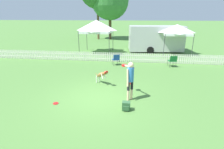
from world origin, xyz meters
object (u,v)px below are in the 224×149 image
at_px(folding_chair_blue_left, 116,59).
at_px(folding_chair_center, 173,60).
at_px(canopy_tent_main, 97,26).
at_px(backpack_on_grass, 126,106).
at_px(tree_right_grove, 110,1).
at_px(canopy_tent_secondary, 177,30).
at_px(handler_person, 130,76).
at_px(frisbee_near_dog, 129,84).
at_px(leaping_dog, 101,75).
at_px(equipment_trailer, 156,38).
at_px(frisbee_near_handler, 56,103).

distance_m(folding_chair_blue_left, folding_chair_center, 4.06).
relative_size(folding_chair_blue_left, canopy_tent_main, 0.27).
distance_m(backpack_on_grass, folding_chair_blue_left, 6.53).
bearing_deg(folding_chair_blue_left, canopy_tent_main, -83.72).
xyz_separation_m(canopy_tent_main, tree_right_grove, (-0.12, 10.38, 2.94)).
xyz_separation_m(canopy_tent_main, canopy_tent_secondary, (7.46, 0.23, -0.25)).
bearing_deg(tree_right_grove, folding_chair_blue_left, -80.53).
xyz_separation_m(handler_person, frisbee_near_dog, (-0.05, 1.85, -1.07)).
xyz_separation_m(leaping_dog, folding_chair_center, (4.44, 3.91, -0.05)).
relative_size(frisbee_near_dog, equipment_trailer, 0.04).
relative_size(handler_person, canopy_tent_secondary, 0.62).
xyz_separation_m(backpack_on_grass, folding_chair_center, (2.99, 6.47, 0.33)).
distance_m(leaping_dog, canopy_tent_main, 8.67).
xyz_separation_m(frisbee_near_dog, canopy_tent_main, (-3.45, 7.95, 2.53)).
relative_size(frisbee_near_dog, folding_chair_blue_left, 0.27).
relative_size(frisbee_near_dog, folding_chair_center, 0.26).
bearing_deg(frisbee_near_dog, folding_chair_blue_left, 107.16).
distance_m(backpack_on_grass, equipment_trailer, 12.42).
height_order(frisbee_near_handler, frisbee_near_dog, same).
bearing_deg(backpack_on_grass, frisbee_near_handler, 176.96).
bearing_deg(frisbee_near_handler, equipment_trailer, 66.05).
bearing_deg(handler_person, canopy_tent_secondary, 24.61).
relative_size(backpack_on_grass, canopy_tent_secondary, 0.13).
bearing_deg(frisbee_near_dog, canopy_tent_main, 113.44).
height_order(handler_person, frisbee_near_dog, handler_person).
relative_size(frisbee_near_handler, frisbee_near_dog, 1.00).
relative_size(folding_chair_blue_left, folding_chair_center, 0.98).
bearing_deg(folding_chair_center, equipment_trailer, -95.03).
xyz_separation_m(frisbee_near_handler, equipment_trailer, (5.32, 11.99, 1.33)).
relative_size(canopy_tent_main, equipment_trailer, 0.51).
relative_size(backpack_on_grass, folding_chair_center, 0.42).
bearing_deg(backpack_on_grass, equipment_trailer, 79.13).
height_order(frisbee_near_handler, canopy_tent_secondary, canopy_tent_secondary).
relative_size(backpack_on_grass, tree_right_grove, 0.04).
bearing_deg(canopy_tent_secondary, equipment_trailer, 146.40).
xyz_separation_m(handler_person, equipment_trailer, (2.24, 11.18, 0.27)).
bearing_deg(frisbee_near_handler, handler_person, 14.65).
xyz_separation_m(canopy_tent_main, equipment_trailer, (5.73, 1.38, -1.19)).
bearing_deg(equipment_trailer, backpack_on_grass, -106.66).
relative_size(frisbee_near_handler, tree_right_grove, 0.03).
distance_m(handler_person, frisbee_near_handler, 3.36).
height_order(frisbee_near_handler, folding_chair_blue_left, folding_chair_blue_left).
bearing_deg(canopy_tent_secondary, handler_person, -111.58).
bearing_deg(backpack_on_grass, canopy_tent_secondary, 69.74).
height_order(frisbee_near_dog, canopy_tent_secondary, canopy_tent_secondary).
xyz_separation_m(leaping_dog, canopy_tent_secondary, (5.51, 8.44, 1.73)).
bearing_deg(canopy_tent_secondary, canopy_tent_main, -178.23).
xyz_separation_m(frisbee_near_handler, canopy_tent_main, (-0.41, 10.61, 2.53)).
bearing_deg(leaping_dog, backpack_on_grass, 75.76).
relative_size(leaping_dog, canopy_tent_main, 0.30).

